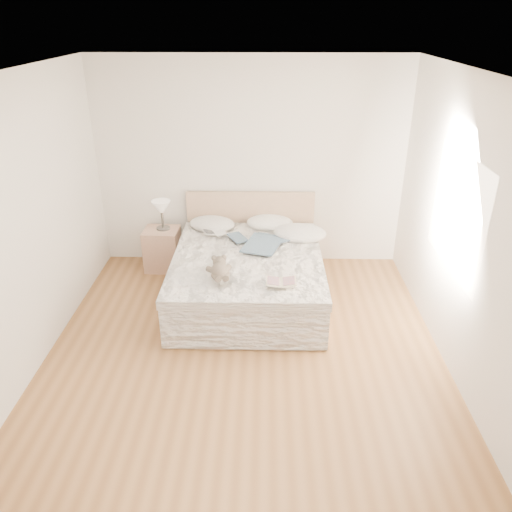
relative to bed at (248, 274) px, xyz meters
name	(u,v)px	position (x,y,z in m)	size (l,w,h in m)	color
floor	(244,357)	(0.00, -1.19, -0.31)	(4.00, 4.50, 0.00)	brown
ceiling	(240,74)	(0.00, -1.19, 2.39)	(4.00, 4.50, 0.00)	white
wall_back	(250,165)	(0.00, 1.06, 1.04)	(4.00, 0.02, 2.70)	silver
wall_front	(222,420)	(0.00, -3.44, 1.04)	(4.00, 0.02, 2.70)	silver
wall_left	(20,232)	(-2.00, -1.19, 1.04)	(0.02, 4.50, 2.70)	silver
wall_right	(469,236)	(2.00, -1.19, 1.04)	(0.02, 4.50, 2.70)	silver
window	(458,213)	(1.99, -0.89, 1.14)	(0.02, 1.30, 1.10)	white
bed	(248,274)	(0.00, 0.00, 0.00)	(1.72, 2.14, 1.00)	tan
nightstand	(163,249)	(-1.17, 0.74, -0.03)	(0.45, 0.40, 0.56)	tan
table_lamp	(162,209)	(-1.14, 0.77, 0.53)	(0.28, 0.28, 0.39)	#49443F
pillow_left	(212,224)	(-0.49, 0.76, 0.33)	(0.60, 0.42, 0.18)	silver
pillow_middle	(270,223)	(0.26, 0.81, 0.33)	(0.61, 0.43, 0.18)	white
pillow_right	(300,233)	(0.63, 0.48, 0.33)	(0.67, 0.47, 0.20)	white
blouse	(263,244)	(0.17, 0.17, 0.32)	(0.62, 0.66, 0.02)	#374E65
photo_book	(214,233)	(-0.44, 0.49, 0.32)	(0.28, 0.19, 0.02)	silver
childrens_book	(281,282)	(0.37, -0.77, 0.32)	(0.32, 0.22, 0.02)	beige
teddy_bear	(220,276)	(-0.27, -0.69, 0.34)	(0.24, 0.34, 0.18)	#66594B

